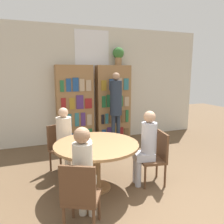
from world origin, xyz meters
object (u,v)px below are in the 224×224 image
Objects in this scene: chair_far_side at (156,155)px; bookshelf_left at (75,105)px; seated_reader_right at (146,143)px; seated_reader_back at (84,170)px; flower_vase at (118,55)px; reading_table at (97,150)px; librarian_standing at (116,102)px; chair_near_camera at (80,195)px; bookshelf_right at (113,103)px; seated_reader_left at (65,137)px; chair_left_side at (60,146)px.

bookshelf_left is at bearing 28.10° from chair_far_side.
seated_reader_right is 1.32m from seated_reader_back.
seated_reader_right is (0.68, -2.48, -0.30)m from bookshelf_left.
flower_vase is 3.00m from seated_reader_right.
seated_reader_back is at bearing -117.15° from reading_table.
librarian_standing is (1.42, 2.58, 0.43)m from seated_reader_back.
seated_reader_right is at bearing 58.13° from chair_near_camera.
bookshelf_right reaches higher than librarian_standing.
seated_reader_right is 0.68× the size of librarian_standing.
bookshelf_right is 2.65m from reading_table.
chair_near_camera is at bearing -116.54° from bookshelf_right.
bookshelf_left and bookshelf_right have the same top height.
bookshelf_right is 1.63× the size of seated_reader_right.
flower_vase is 2.83m from seated_reader_left.
bookshelf_right is 0.53m from librarian_standing.
seated_reader_right reaches higher than seated_reader_left.
seated_reader_back is (0.08, 0.16, 0.21)m from chair_near_camera.
seated_reader_right reaches higher than chair_far_side.
bookshelf_right is 2.25m from seated_reader_left.
seated_reader_back reaches higher than chair_far_side.
bookshelf_left is 1.65m from chair_left_side.
seated_reader_right is (1.18, -0.86, 0.01)m from seated_reader_left.
bookshelf_left is 2.30× the size of chair_far_side.
chair_left_side and chair_far_side have the same top height.
chair_near_camera is 0.71× the size of seated_reader_back.
bookshelf_left is at bearing -138.31° from chair_left_side.
bookshelf_right is 1.53× the size of reading_table.
bookshelf_left is at bearing 108.01° from seated_reader_back.
librarian_standing is at bearing -102.72° from bookshelf_right.
bookshelf_left is 2.30× the size of chair_near_camera.
flower_vase reaches higher than bookshelf_right.
reading_table is at bearing 90.00° from seated_reader_left.
chair_near_camera is 1.78m from chair_left_side.
seated_reader_right is (-0.36, -2.48, -0.30)m from bookshelf_right.
bookshelf_right is 2.57m from chair_far_side.
reading_table is (-0.12, -2.35, -0.36)m from bookshelf_left.
seated_reader_left is at bearing -141.78° from librarian_standing.
flower_vase is at bearing 62.64° from librarian_standing.
seated_reader_back is 2.97m from librarian_standing.
bookshelf_right is at bearing 77.28° from librarian_standing.
bookshelf_left is 1.65× the size of seated_reader_left.
flower_vase reaches higher than seated_reader_back.
flower_vase reaches higher than seated_reader_left.
bookshelf_left is 1.63× the size of seated_reader_right.
reading_table is 0.82m from seated_reader_left.
chair_far_side is at bearing -94.04° from bookshelf_right.
flower_vase is at bearing -162.85° from seated_reader_left.
chair_far_side is (0.99, -0.16, -0.16)m from reading_table.
flower_vase is at bearing 0.24° from bookshelf_left.
chair_near_camera is (-1.77, -3.25, -1.81)m from flower_vase.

